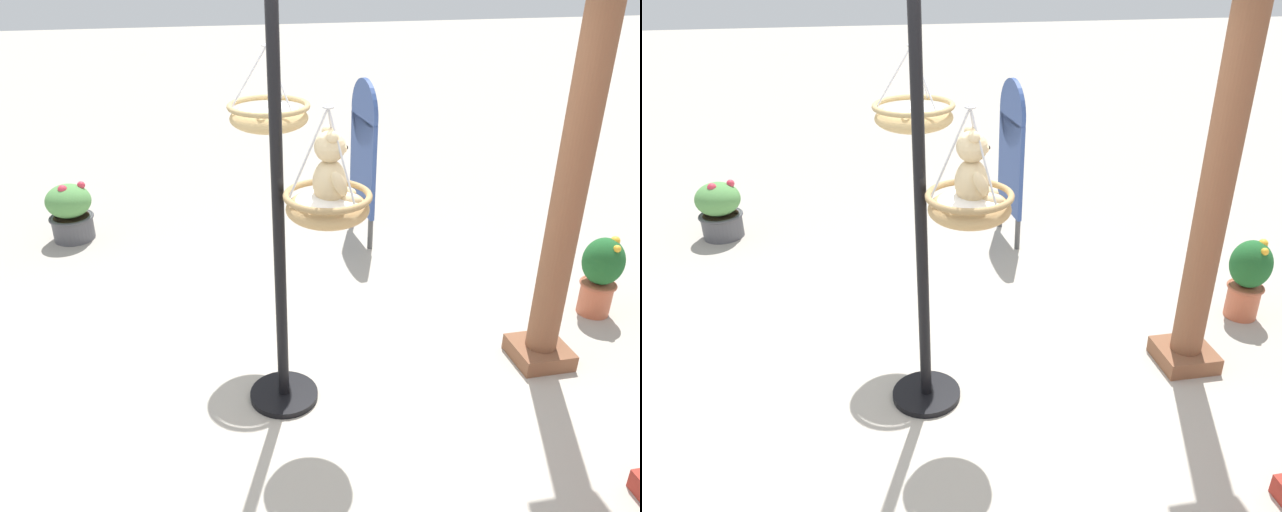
% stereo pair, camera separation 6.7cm
% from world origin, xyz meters
% --- Properties ---
extents(ground_plane, '(40.00, 40.00, 0.00)m').
position_xyz_m(ground_plane, '(0.00, 0.00, 0.00)').
color(ground_plane, '#A8A093').
extents(display_pole_central, '(0.44, 0.44, 2.50)m').
position_xyz_m(display_pole_central, '(-0.14, -0.18, 0.79)').
color(display_pole_central, black).
rests_on(display_pole_central, ground).
extents(hanging_basket_with_teddy, '(0.48, 0.48, 0.64)m').
position_xyz_m(hanging_basket_with_teddy, '(0.01, 0.07, 1.38)').
color(hanging_basket_with_teddy, tan).
extents(teddy_bear, '(0.29, 0.25, 0.42)m').
position_xyz_m(teddy_bear, '(0.01, 0.09, 1.57)').
color(teddy_bear, '#D1B789').
extents(hanging_basket_left_high, '(0.54, 0.54, 0.54)m').
position_xyz_m(hanging_basket_left_high, '(-0.93, -0.12, 1.65)').
color(hanging_basket_left_high, tan).
extents(greenhouse_pillar_far_back, '(0.40, 0.40, 3.00)m').
position_xyz_m(greenhouse_pillar_far_back, '(-0.19, 1.65, 1.45)').
color(greenhouse_pillar_far_back, brown).
rests_on(greenhouse_pillar_far_back, ground).
extents(potted_plant_tall_leafy, '(0.43, 0.43, 0.59)m').
position_xyz_m(potted_plant_tall_leafy, '(-2.97, -1.85, 0.29)').
color(potted_plant_tall_leafy, '#4C4C51').
rests_on(potted_plant_tall_leafy, ground).
extents(potted_plant_bushy_green, '(0.31, 0.31, 0.66)m').
position_xyz_m(potted_plant_bushy_green, '(-0.68, 2.39, 0.35)').
color(potted_plant_bushy_green, '#BC6042').
rests_on(potted_plant_bushy_green, ground).
extents(display_sign_board, '(0.63, 0.09, 1.56)m').
position_xyz_m(display_sign_board, '(-2.44, 0.95, 0.92)').
color(display_sign_board, '#334C8C').
rests_on(display_sign_board, ground).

